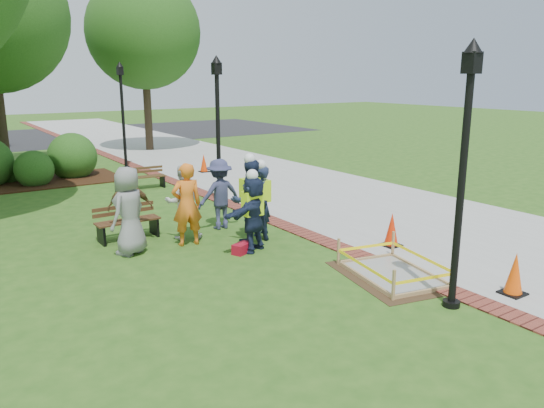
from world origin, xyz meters
TOP-DOWN VIEW (x-y plane):
  - ground at (0.00, 0.00)m, footprint 100.00×100.00m
  - sidewalk at (5.00, 10.00)m, footprint 6.00×60.00m
  - brick_edging at (1.75, 10.00)m, footprint 0.50×60.00m
  - mulch_bed at (-3.00, 12.00)m, footprint 7.00×3.00m
  - parking_lot at (0.00, 27.00)m, footprint 36.00×12.00m
  - wet_concrete_pad at (1.45, -1.50)m, footprint 2.14×2.60m
  - bench_near at (-1.92, 3.59)m, footprint 1.47×0.53m
  - bench_far at (0.51, 8.86)m, footprint 1.35×0.53m
  - cone_front at (2.52, -3.30)m, footprint 0.39×0.39m
  - cone_back at (2.76, -0.20)m, footprint 0.39×0.39m
  - cone_far at (3.54, 10.54)m, footprint 0.37×0.37m
  - toolbox at (-0.24, 1.25)m, footprint 0.50×0.40m
  - lamp_near at (1.25, -3.00)m, footprint 0.28×0.28m
  - lamp_mid at (1.25, 5.00)m, footprint 0.28×0.28m
  - lamp_far at (1.25, 13.00)m, footprint 0.28×0.28m
  - tree_right at (4.20, 17.97)m, footprint 5.55×5.55m
  - shrub_c at (-2.49, 11.52)m, footprint 1.32×1.32m
  - shrub_d at (-0.97, 12.41)m, footprint 1.79×1.79m
  - shrub_e at (-3.09, 12.62)m, footprint 0.88×0.88m
  - casual_person_a at (-2.22, 2.57)m, footprint 0.72×0.65m
  - casual_person_b at (-0.94, 2.44)m, footprint 0.64×0.46m
  - casual_person_c at (-0.80, 2.94)m, footprint 0.64×0.51m
  - casual_person_d at (-1.95, 3.25)m, footprint 0.62×0.51m
  - casual_person_e at (0.30, 3.21)m, footprint 0.56×0.37m
  - hivis_worker_a at (0.05, 1.28)m, footprint 0.62×0.53m
  - hivis_worker_b at (0.83, 2.17)m, footprint 0.63×0.55m
  - hivis_worker_c at (0.38, 1.93)m, footprint 0.64×0.45m

SIDE VIEW (x-z plane):
  - ground at x=0.00m, z-range 0.00..0.00m
  - shrub_c at x=-2.49m, z-range -0.66..0.66m
  - shrub_d at x=-0.97m, z-range -0.90..0.90m
  - shrub_e at x=-3.09m, z-range -0.44..0.44m
  - parking_lot at x=0.00m, z-range 0.00..0.01m
  - sidewalk at x=5.00m, z-range 0.00..0.02m
  - brick_edging at x=1.75m, z-range 0.00..0.03m
  - mulch_bed at x=-3.00m, z-range -0.01..0.04m
  - toolbox at x=-0.24m, z-range 0.00..0.22m
  - bench_far at x=0.51m, z-range -0.13..0.59m
  - wet_concrete_pad at x=1.45m, z-range -0.04..0.51m
  - bench_near at x=-1.92m, z-range -0.14..0.65m
  - cone_far at x=3.54m, z-range -0.01..0.71m
  - cone_front at x=2.52m, z-range -0.01..0.76m
  - cone_back at x=2.76m, z-range -0.01..0.76m
  - casual_person_d at x=-1.95m, z-range 0.00..1.66m
  - casual_person_c at x=-0.80m, z-range 0.00..1.73m
  - casual_person_e at x=0.30m, z-range 0.00..1.74m
  - hivis_worker_a at x=0.05m, z-range 0.00..1.80m
  - hivis_worker_b at x=0.83m, z-range 0.00..1.82m
  - casual_person_b at x=-0.94m, z-range 0.00..1.86m
  - casual_person_a at x=-2.22m, z-range 0.00..1.88m
  - hivis_worker_c at x=0.38m, z-range -0.02..2.02m
  - lamp_near at x=1.25m, z-range 0.35..4.61m
  - lamp_mid at x=1.25m, z-range 0.35..4.61m
  - lamp_far at x=1.25m, z-range 0.35..4.61m
  - tree_right at x=4.20m, z-range 1.50..10.08m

